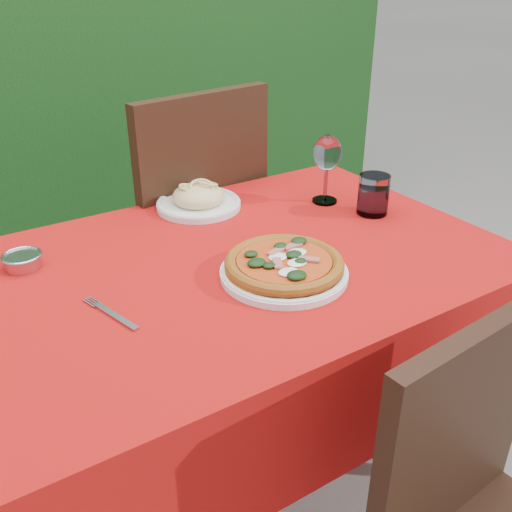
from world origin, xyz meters
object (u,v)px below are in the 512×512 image
pasta_plate (198,200)px  wine_glass (327,156)px  steel_ramekin (23,262)px  water_glass (373,197)px  pizza_plate (284,267)px  chair_far (187,221)px  fork (116,316)px

pasta_plate → wine_glass: bearing=-25.8°
steel_ramekin → water_glass: bearing=-12.5°
pizza_plate → chair_far: bearing=82.0°
pizza_plate → fork: pizza_plate is taller
wine_glass → fork: bearing=-161.0°
pasta_plate → water_glass: bearing=-37.6°
wine_glass → steel_ramekin: (-0.84, 0.06, -0.12)m
pizza_plate → wine_glass: size_ratio=1.46×
fork → steel_ramekin: (-0.11, 0.31, 0.01)m
pizza_plate → pasta_plate: (0.02, 0.46, -0.00)m
chair_far → fork: bearing=46.3°
pasta_plate → wine_glass: (0.33, -0.16, 0.12)m
pasta_plate → fork: pasta_plate is taller
pasta_plate → pizza_plate: bearing=-92.9°
chair_far → fork: size_ratio=5.73×
steel_ramekin → fork: bearing=-71.3°
wine_glass → steel_ramekin: size_ratio=2.39×
pasta_plate → steel_ramekin: pasta_plate is taller
fork → steel_ramekin: size_ratio=2.18×
chair_far → wine_glass: 0.56m
pizza_plate → water_glass: 0.44m
fork → steel_ramekin: steel_ramekin is taller
pizza_plate → water_glass: bearing=21.0°
chair_far → pizza_plate: chair_far is taller
pasta_plate → steel_ramekin: bearing=-168.9°
wine_glass → water_glass: bearing=-67.5°
pasta_plate → fork: 0.57m
chair_far → steel_ramekin: (-0.58, -0.34, 0.17)m
water_glass → chair_far: bearing=120.0°
chair_far → fork: (-0.48, -0.65, 0.16)m
fork → steel_ramekin: 0.33m
wine_glass → pasta_plate: bearing=154.2°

